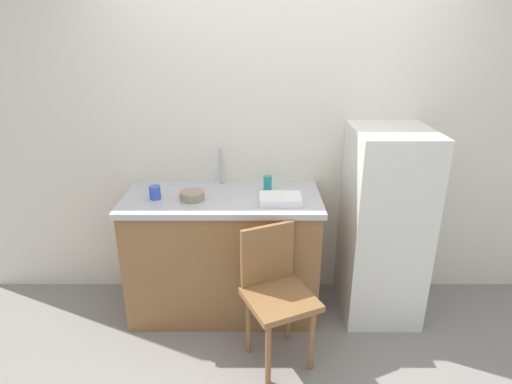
{
  "coord_description": "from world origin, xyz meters",
  "views": [
    {
      "loc": [
        -0.16,
        -2.12,
        2.04
      ],
      "look_at": [
        -0.15,
        0.6,
        0.98
      ],
      "focal_mm": 29.89,
      "sensor_mm": 36.0,
      "label": 1
    }
  ],
  "objects_px": {
    "terracotta_bowl": "(191,196)",
    "cup_teal": "(266,183)",
    "dish_tray": "(279,199)",
    "cup_blue": "(153,193)",
    "chair": "(274,290)",
    "refrigerator": "(382,225)"
  },
  "relations": [
    {
      "from": "chair",
      "to": "terracotta_bowl",
      "type": "relative_size",
      "value": 5.28
    },
    {
      "from": "refrigerator",
      "to": "cup_blue",
      "type": "bearing_deg",
      "value": -178.45
    },
    {
      "from": "refrigerator",
      "to": "cup_blue",
      "type": "distance_m",
      "value": 1.64
    },
    {
      "from": "refrigerator",
      "to": "dish_tray",
      "type": "height_order",
      "value": "refrigerator"
    },
    {
      "from": "chair",
      "to": "terracotta_bowl",
      "type": "xyz_separation_m",
      "value": [
        -0.56,
        0.45,
        0.46
      ]
    },
    {
      "from": "dish_tray",
      "to": "cup_teal",
      "type": "height_order",
      "value": "cup_teal"
    },
    {
      "from": "dish_tray",
      "to": "terracotta_bowl",
      "type": "xyz_separation_m",
      "value": [
        -0.6,
        0.05,
        0.0
      ]
    },
    {
      "from": "terracotta_bowl",
      "to": "refrigerator",
      "type": "bearing_deg",
      "value": 2.44
    },
    {
      "from": "chair",
      "to": "cup_teal",
      "type": "bearing_deg",
      "value": 69.36
    },
    {
      "from": "cup_blue",
      "to": "cup_teal",
      "type": "bearing_deg",
      "value": 11.96
    },
    {
      "from": "dish_tray",
      "to": "cup_blue",
      "type": "height_order",
      "value": "cup_blue"
    },
    {
      "from": "terracotta_bowl",
      "to": "cup_teal",
      "type": "xyz_separation_m",
      "value": [
        0.52,
        0.18,
        0.02
      ]
    },
    {
      "from": "refrigerator",
      "to": "terracotta_bowl",
      "type": "height_order",
      "value": "refrigerator"
    },
    {
      "from": "dish_tray",
      "to": "cup_blue",
      "type": "distance_m",
      "value": 0.86
    },
    {
      "from": "cup_blue",
      "to": "terracotta_bowl",
      "type": "bearing_deg",
      "value": -3.18
    },
    {
      "from": "refrigerator",
      "to": "chair",
      "type": "bearing_deg",
      "value": -147.32
    },
    {
      "from": "chair",
      "to": "refrigerator",
      "type": "bearing_deg",
      "value": 8.58
    },
    {
      "from": "terracotta_bowl",
      "to": "cup_teal",
      "type": "height_order",
      "value": "cup_teal"
    },
    {
      "from": "refrigerator",
      "to": "terracotta_bowl",
      "type": "distance_m",
      "value": 1.38
    },
    {
      "from": "refrigerator",
      "to": "cup_blue",
      "type": "xyz_separation_m",
      "value": [
        -1.62,
        -0.04,
        0.27
      ]
    },
    {
      "from": "terracotta_bowl",
      "to": "cup_teal",
      "type": "bearing_deg",
      "value": 18.95
    },
    {
      "from": "chair",
      "to": "cup_blue",
      "type": "distance_m",
      "value": 1.05
    }
  ]
}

